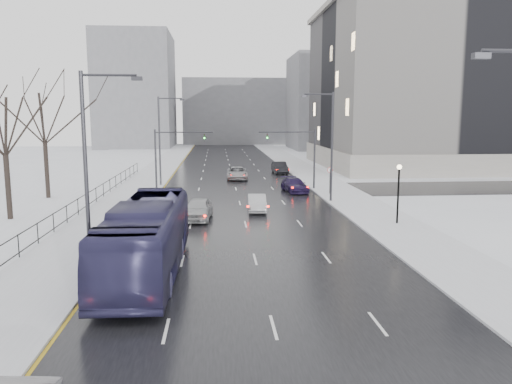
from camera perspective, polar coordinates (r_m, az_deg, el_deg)
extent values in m
cube|color=black|center=(65.14, -2.70, 1.75)|extent=(16.00, 150.00, 0.04)
cube|color=black|center=(53.25, -2.27, 0.20)|extent=(130.00, 10.00, 0.04)
cube|color=silver|center=(65.64, -11.90, 1.68)|extent=(5.00, 150.00, 0.16)
cube|color=silver|center=(66.30, 6.42, 1.88)|extent=(5.00, 150.00, 0.16)
cube|color=white|center=(67.53, -19.92, 1.52)|extent=(14.00, 150.00, 0.12)
cube|color=black|center=(36.89, -21.73, -2.05)|extent=(0.04, 70.00, 0.05)
cube|color=black|center=(37.08, -21.64, -3.56)|extent=(0.04, 70.00, 0.05)
cylinder|color=black|center=(37.00, -21.67, -2.96)|extent=(0.06, 0.06, 1.30)
cube|color=#2D2D33|center=(16.70, 24.34, 13.98)|extent=(0.50, 0.25, 0.18)
cylinder|color=#2D2D33|center=(45.93, 8.67, 4.99)|extent=(0.20, 0.20, 10.00)
cylinder|color=#2D2D33|center=(45.60, 7.19, 11.03)|extent=(2.60, 0.12, 0.12)
cube|color=#2D2D33|center=(45.35, 5.55, 10.88)|extent=(0.50, 0.25, 0.18)
cylinder|color=#2D2D33|center=(25.59, -18.86, 1.74)|extent=(0.20, 0.20, 10.00)
cylinder|color=#2D2D33|center=(25.21, -16.47, 12.69)|extent=(2.60, 0.12, 0.12)
cube|color=#2D2D33|center=(24.97, -13.47, 12.50)|extent=(0.50, 0.25, 0.18)
cylinder|color=#2D2D33|center=(57.05, -10.97, 5.64)|extent=(0.20, 0.20, 10.00)
cylinder|color=#2D2D33|center=(56.88, -9.79, 10.50)|extent=(2.60, 0.12, 0.12)
cube|color=#2D2D33|center=(56.78, -8.45, 10.39)|extent=(0.50, 0.25, 0.18)
cylinder|color=black|center=(37.45, 15.93, -0.44)|extent=(0.14, 0.14, 4.00)
sphere|color=#FFE5B2|center=(37.19, 16.07, 2.76)|extent=(0.36, 0.36, 0.36)
cylinder|color=#2D2D33|center=(53.86, 6.69, 3.70)|extent=(0.20, 0.20, 6.50)
cylinder|color=#2D2D33|center=(53.18, 3.55, 6.86)|extent=(6.00, 0.12, 0.12)
imported|color=#2D2D33|center=(52.95, 1.28, 6.22)|extent=(0.15, 0.18, 0.90)
sphere|color=#19FF33|center=(52.80, 1.30, 6.21)|extent=(0.16, 0.16, 0.16)
cylinder|color=#2D2D33|center=(53.21, -11.39, 3.53)|extent=(0.20, 0.20, 6.50)
cylinder|color=#2D2D33|center=(52.76, -8.22, 6.78)|extent=(6.00, 0.12, 0.12)
imported|color=#2D2D33|center=(52.69, -5.92, 6.16)|extent=(0.15, 0.18, 0.90)
sphere|color=#19FF33|center=(52.54, -5.92, 6.16)|extent=(0.16, 0.16, 0.16)
cylinder|color=#2D2D33|center=(50.33, 8.43, 1.21)|extent=(0.06, 0.06, 2.50)
cylinder|color=white|center=(50.20, 8.46, 2.51)|extent=(0.60, 0.03, 0.60)
torus|color=#B20C0C|center=(50.20, 8.46, 2.51)|extent=(0.58, 0.06, 0.58)
cube|color=gray|center=(85.22, 21.65, 10.87)|extent=(40.00, 30.00, 24.00)
cube|color=gray|center=(86.70, 22.14, 19.07)|extent=(41.00, 31.00, 0.80)
cube|color=gray|center=(85.36, 21.26, 3.82)|extent=(40.60, 30.60, 3.00)
cube|color=slate|center=(123.39, 9.71, 10.03)|extent=(24.00, 20.00, 22.00)
cube|color=slate|center=(131.29, -13.53, 11.14)|extent=(18.00, 22.00, 28.00)
cube|color=slate|center=(144.76, -2.17, 9.14)|extent=(30.00, 18.00, 18.00)
imported|color=#2E2B53|center=(25.54, -12.34, -5.12)|extent=(3.33, 13.27, 3.68)
imported|color=#9D9FA1|center=(38.28, -6.62, -1.94)|extent=(2.43, 5.00, 1.64)
imported|color=#A2A3A7|center=(41.39, 0.10, -1.25)|extent=(1.62, 4.28, 1.39)
imported|color=gray|center=(62.38, -2.16, 2.18)|extent=(2.71, 5.63, 1.55)
imported|color=#1E133A|center=(52.04, 4.43, 0.80)|extent=(2.66, 5.16, 1.43)
imported|color=black|center=(68.67, 2.74, 2.80)|extent=(1.95, 4.91, 1.59)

